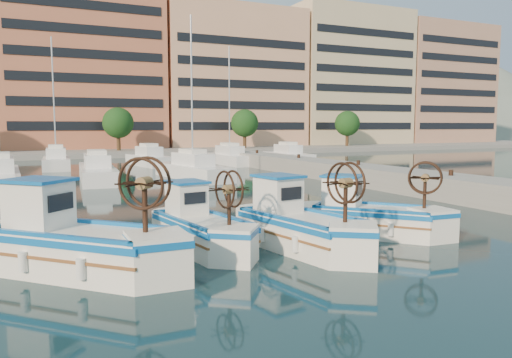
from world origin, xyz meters
name	(u,v)px	position (x,y,z in m)	size (l,w,h in m)	color
ground	(287,249)	(0.00, 0.00, 0.00)	(300.00, 300.00, 0.00)	#17333C
quay	(423,183)	(13.00, 8.00, 0.60)	(3.00, 60.00, 1.20)	gray
waterfront	(139,78)	(9.23, 65.04, 11.10)	(180.00, 40.00, 25.60)	gray
hill_east	(490,137)	(140.00, 110.00, 0.00)	(160.00, 160.00, 50.00)	slate
yacht_marina	(85,168)	(-3.04, 27.20, 0.53)	(39.82, 23.18, 11.50)	white
fishing_boat_a	(76,241)	(-6.14, 0.03, 0.84)	(4.70, 4.75, 3.07)	white
fishing_boat_b	(200,226)	(-2.40, 1.18, 0.71)	(2.23, 4.23, 2.57)	white
fishing_boat_c	(299,224)	(0.35, -0.12, 0.78)	(2.61, 4.64, 2.81)	white
fishing_boat_d	(369,215)	(3.54, 0.56, 0.72)	(3.93, 4.15, 2.63)	white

